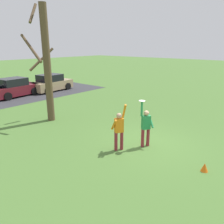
% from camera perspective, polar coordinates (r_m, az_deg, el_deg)
% --- Properties ---
extents(ground_plane, '(120.00, 120.00, 0.00)m').
position_cam_1_polar(ground_plane, '(10.67, 9.18, -7.78)').
color(ground_plane, '#4C7533').
extents(person_catcher, '(0.58, 0.53, 2.08)m').
position_cam_1_polar(person_catcher, '(10.02, 8.47, -3.32)').
color(person_catcher, maroon).
rests_on(person_catcher, ground_plane).
extents(person_defender, '(0.65, 0.62, 2.04)m').
position_cam_1_polar(person_defender, '(9.57, 1.75, -4.13)').
color(person_defender, maroon).
rests_on(person_defender, ground_plane).
extents(frisbee_disc, '(0.27, 0.27, 0.02)m').
position_cam_1_polar(frisbee_disc, '(9.60, 7.54, 2.77)').
color(frisbee_disc, white).
rests_on(frisbee_disc, person_catcher).
extents(parked_car_maroon, '(4.27, 2.37, 1.59)m').
position_cam_1_polar(parked_car_maroon, '(21.46, -23.24, 5.53)').
color(parked_car_maroon, maroon).
rests_on(parked_car_maroon, ground_plane).
extents(parked_car_tan, '(4.27, 2.37, 1.59)m').
position_cam_1_polar(parked_car_tan, '(22.96, -14.98, 6.97)').
color(parked_car_tan, tan).
rests_on(parked_car_tan, ground_plane).
extents(parking_strip, '(15.84, 6.40, 0.01)m').
position_cam_1_polar(parking_strip, '(21.74, -22.32, 3.82)').
color(parking_strip, '#38383D').
rests_on(parking_strip, ground_plane).
extents(bare_tree_tall, '(1.90, 1.84, 6.49)m').
position_cam_1_polar(bare_tree_tall, '(13.52, -16.17, 11.68)').
color(bare_tree_tall, brown).
rests_on(bare_tree_tall, ground_plane).
extents(field_cone_orange, '(0.26, 0.26, 0.32)m').
position_cam_1_polar(field_cone_orange, '(8.98, 22.15, -12.68)').
color(field_cone_orange, orange).
rests_on(field_cone_orange, ground_plane).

